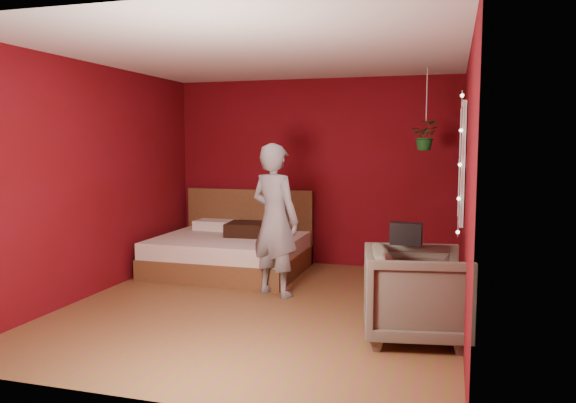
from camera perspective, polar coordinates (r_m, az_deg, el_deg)
The scene contains 10 objects.
floor at distance 5.99m, azimuth -2.59°, elevation -10.66°, with size 4.50×4.50×0.00m, color brown.
room_walls at distance 5.74m, azimuth -2.67°, elevation 5.62°, with size 4.04×4.54×2.62m.
window at distance 6.33m, azimuth 17.25°, elevation 3.77°, with size 0.05×0.97×1.27m.
fairy_lights at distance 5.81m, azimuth 17.07°, elevation 3.59°, with size 0.04×0.04×1.45m.
bed at distance 7.60m, azimuth -5.75°, elevation -4.99°, with size 1.90×1.61×1.04m.
person at distance 6.28m, azimuth -1.35°, elevation -1.89°, with size 0.62×0.41×1.71m, color gray.
armchair at distance 5.08m, azimuth 12.90°, elevation -9.14°, with size 0.86×0.89×0.81m, color #5B5648.
handbag at distance 5.14m, azimuth 11.92°, elevation -3.21°, with size 0.28×0.14×0.20m, color black.
throw_pillow at distance 7.55m, azimuth -4.20°, elevation -2.81°, with size 0.50×0.50×0.18m, color black.
hanging_plant at distance 6.91m, azimuth 13.82°, elevation 6.52°, with size 0.36×0.33×0.98m.
Camera 1 is at (1.88, -5.43, 1.72)m, focal length 35.00 mm.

